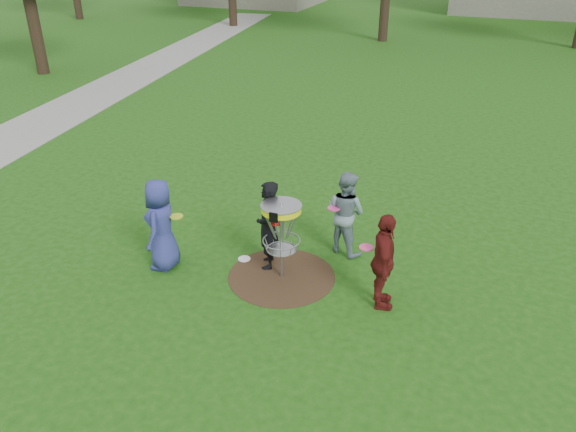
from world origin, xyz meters
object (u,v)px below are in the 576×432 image
(player_grey, at_px, (346,213))
(disc_golf_basket, at_px, (281,223))
(player_black, at_px, (268,225))
(player_maroon, at_px, (383,262))
(player_blue, at_px, (161,225))

(player_grey, xyz_separation_m, disc_golf_basket, (-0.74, -1.19, 0.25))
(player_black, bearing_deg, player_maroon, 56.68)
(player_blue, relative_size, player_black, 1.03)
(player_grey, relative_size, disc_golf_basket, 1.11)
(player_grey, xyz_separation_m, player_maroon, (0.97, -1.38, 0.02))
(player_grey, bearing_deg, player_maroon, 146.59)
(player_grey, distance_m, disc_golf_basket, 1.42)
(player_grey, height_order, player_maroon, player_maroon)
(player_black, bearing_deg, player_grey, 109.52)
(player_blue, distance_m, player_grey, 3.16)
(player_blue, height_order, player_maroon, player_blue)
(player_black, height_order, player_maroon, same)
(player_blue, relative_size, player_grey, 1.05)
(player_blue, bearing_deg, disc_golf_basket, 91.65)
(player_grey, height_order, disc_golf_basket, player_grey)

